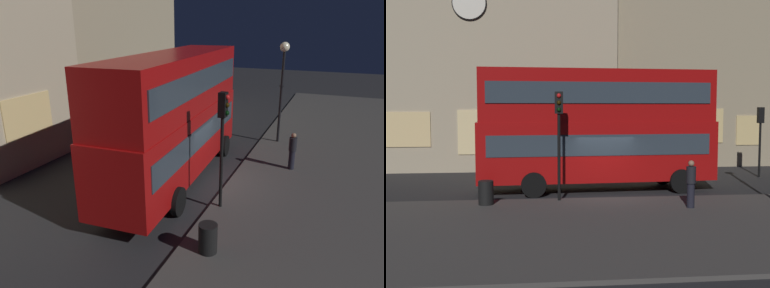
% 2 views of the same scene
% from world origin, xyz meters
% --- Properties ---
extents(ground_plane, '(80.00, 80.00, 0.00)m').
position_xyz_m(ground_plane, '(0.00, 0.00, 0.00)').
color(ground_plane, '#232326').
extents(sidewalk_slab, '(44.00, 9.05, 0.12)m').
position_xyz_m(sidewalk_slab, '(0.00, -5.35, 0.06)').
color(sidewalk_slab, '#423F3D').
rests_on(sidewalk_slab, ground).
extents(double_decker_bus, '(10.76, 3.13, 5.41)m').
position_xyz_m(double_decker_bus, '(-0.20, 1.46, 3.01)').
color(double_decker_bus, '#9E0C0C').
rests_on(double_decker_bus, ground).
extents(traffic_light_near_kerb, '(0.33, 0.37, 4.25)m').
position_xyz_m(traffic_light_near_kerb, '(-2.06, -1.21, 3.16)').
color(traffic_light_near_kerb, black).
rests_on(traffic_light_near_kerb, sidewalk_slab).
extents(traffic_light_far_side, '(0.34, 0.38, 3.77)m').
position_xyz_m(traffic_light_far_side, '(9.19, 4.68, 2.72)').
color(traffic_light_far_side, black).
rests_on(traffic_light_far_side, ground).
extents(street_lamp, '(0.50, 0.50, 5.46)m').
position_xyz_m(street_lamp, '(6.47, -1.78, 4.14)').
color(street_lamp, black).
rests_on(street_lamp, sidewalk_slab).
extents(pedestrian, '(0.35, 0.35, 1.73)m').
position_xyz_m(pedestrian, '(2.61, -3.08, 1.01)').
color(pedestrian, black).
rests_on(pedestrian, sidewalk_slab).
extents(litter_bin, '(0.57, 0.57, 0.90)m').
position_xyz_m(litter_bin, '(-4.84, -1.74, 0.57)').
color(litter_bin, black).
rests_on(litter_bin, sidewalk_slab).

